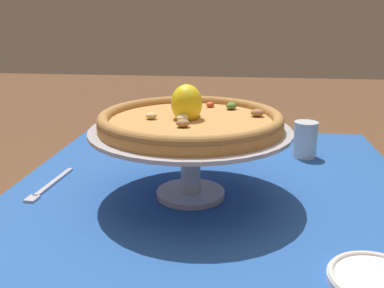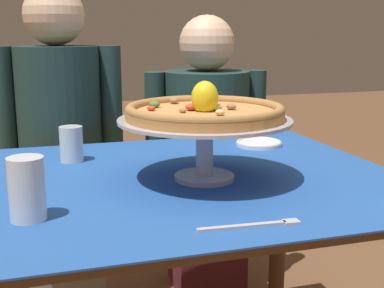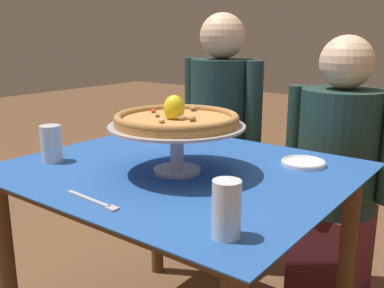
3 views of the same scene
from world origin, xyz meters
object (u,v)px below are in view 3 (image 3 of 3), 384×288
Objects in this scene: pizza_stand at (177,135)px; water_glass_front_right at (226,213)px; dinner_fork at (94,201)px; diner_left at (221,149)px; diner_right at (337,176)px; water_glass_back_left at (163,131)px; water_glass_front_left at (51,146)px; pizza at (177,119)px; side_plate at (304,163)px.

pizza_stand is 0.49m from water_glass_front_right.
dinner_fork is at bearing -91.52° from pizza_stand.
diner_left is 0.59m from diner_right.
water_glass_back_left is 0.48m from diner_left.
water_glass_front_right is at bearing -8.99° from water_glass_front_left.
diner_right is at bearing 3.50° from diner_left.
pizza_stand is 2.10× the size of dinner_fork.
dinner_fork is (0.42, -0.17, -0.05)m from water_glass_front_left.
water_glass_front_right is 1.11m from diner_right.
pizza_stand reaches higher than water_glass_back_left.
water_glass_back_left is at bearing 139.59° from water_glass_front_right.
water_glass_back_left is (-0.31, 0.29, -0.08)m from pizza_stand.
pizza reaches higher than dinner_fork.
diner_left is at bearing 91.28° from water_glass_back_left.
side_plate is at bearing 97.89° from water_glass_front_right.
diner_right is at bearing 93.80° from side_plate.
pizza_stand is at bearing -66.64° from diner_left.
pizza_stand is 0.36m from dinner_fork.
diner_right is (0.28, 1.12, -0.17)m from dinner_fork.
pizza is at bearing -66.67° from diner_left.
pizza_stand reaches higher than water_glass_front_left.
dinner_fork is at bearing -21.92° from water_glass_front_left.
pizza_stand reaches higher than dinner_fork.
water_glass_front_left is at bearing -158.24° from pizza.
pizza is 0.48m from water_glass_front_left.
side_plate is at bearing 2.98° from water_glass_back_left.
dinner_fork is 1.16m from diner_right.
side_plate is 0.73m from dinner_fork.
diner_left is (-0.31, 1.08, -0.13)m from dinner_fork.
diner_right reaches higher than water_glass_front_left.
pizza_stand is at bearing -132.65° from side_plate.
pizza is 1.90× the size of dinner_fork.
water_glass_back_left is 0.68× the size of side_plate.
diner_right is (0.70, 0.95, -0.22)m from water_glass_front_left.
pizza is at bearing 88.55° from dinner_fork.
diner_right is (0.27, 0.78, -0.29)m from pizza_stand.
water_glass_front_right is (0.81, -0.13, 0.00)m from water_glass_front_left.
side_plate is 0.76m from diner_left.
diner_left reaches higher than water_glass_back_left.
diner_right is (-0.03, 0.46, -0.17)m from side_plate.
water_glass_front_left is 0.11× the size of diner_right.
pizza reaches higher than water_glass_front_left.
side_plate is at bearing -34.22° from diner_left.
pizza is at bearing -132.67° from side_plate.
water_glass_front_left reaches higher than water_glass_back_left.
water_glass_front_right reaches higher than side_plate.
pizza is 0.38m from dinner_fork.
pizza is 2.64× the size of side_plate.
water_glass_back_left is 0.78× the size of water_glass_front_right.
side_plate is at bearing 34.21° from water_glass_front_left.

